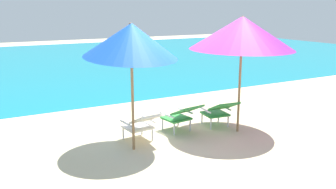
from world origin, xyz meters
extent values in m
plane|color=beige|center=(0.00, 4.00, 0.00)|extent=(40.00, 40.00, 0.00)
cube|color=teal|center=(0.00, 11.87, 0.00)|extent=(40.00, 18.00, 0.01)
cube|color=silver|center=(-0.94, 0.03, 0.28)|extent=(0.57, 0.55, 0.04)
cube|color=silver|center=(-0.90, -0.33, 0.55)|extent=(0.57, 0.56, 0.27)
cylinder|color=silver|center=(-1.18, 0.22, 0.13)|extent=(0.04, 0.04, 0.26)
cylinder|color=silver|center=(-0.74, 0.26, 0.13)|extent=(0.04, 0.04, 0.26)
cylinder|color=silver|center=(-1.13, -0.20, 0.13)|extent=(0.04, 0.04, 0.26)
cylinder|color=silver|center=(-0.70, -0.16, 0.13)|extent=(0.04, 0.04, 0.26)
cube|color=silver|center=(-1.19, 0.00, 0.40)|extent=(0.08, 0.50, 0.03)
cube|color=silver|center=(-0.68, 0.06, 0.40)|extent=(0.08, 0.50, 0.03)
cube|color=#338E3D|center=(0.04, 0.17, 0.28)|extent=(0.59, 0.57, 0.04)
cube|color=#338E3D|center=(0.09, -0.19, 0.55)|extent=(0.59, 0.58, 0.27)
cylinder|color=silver|center=(-0.21, 0.34, 0.13)|extent=(0.04, 0.04, 0.26)
cylinder|color=silver|center=(0.23, 0.41, 0.13)|extent=(0.04, 0.04, 0.26)
cylinder|color=silver|center=(-0.15, -0.07, 0.13)|extent=(0.04, 0.04, 0.26)
cylinder|color=silver|center=(0.29, -0.01, 0.13)|extent=(0.04, 0.04, 0.26)
cube|color=silver|center=(-0.22, 0.13, 0.40)|extent=(0.10, 0.50, 0.03)
cube|color=silver|center=(0.30, 0.20, 0.40)|extent=(0.10, 0.50, 0.03)
cube|color=#338E3D|center=(0.98, 0.04, 0.28)|extent=(0.57, 0.55, 0.04)
cube|color=#338E3D|center=(0.94, -0.32, 0.55)|extent=(0.57, 0.56, 0.27)
cylinder|color=silver|center=(0.78, 0.27, 0.13)|extent=(0.04, 0.04, 0.26)
cylinder|color=silver|center=(1.22, 0.23, 0.13)|extent=(0.04, 0.04, 0.26)
cylinder|color=silver|center=(0.74, -0.15, 0.13)|extent=(0.04, 0.04, 0.26)
cylinder|color=silver|center=(1.18, -0.19, 0.13)|extent=(0.04, 0.04, 0.26)
cube|color=silver|center=(0.72, 0.07, 0.40)|extent=(0.08, 0.50, 0.03)
cube|color=silver|center=(1.24, 0.01, 0.40)|extent=(0.08, 0.50, 0.03)
cylinder|color=olive|center=(-1.20, -0.39, 0.89)|extent=(0.05, 0.05, 1.79)
cone|color=blue|center=(-1.20, -0.39, 2.06)|extent=(2.07, 2.10, 0.74)
sphere|color=#4C3823|center=(-1.20, -0.39, 2.33)|extent=(0.07, 0.07, 0.07)
cylinder|color=olive|center=(1.19, -0.52, 0.91)|extent=(0.05, 0.05, 1.82)
cone|color=purple|center=(1.19, -0.52, 2.12)|extent=(3.04, 3.04, 0.69)
sphere|color=#4C3823|center=(1.19, -0.52, 2.42)|extent=(0.07, 0.07, 0.07)
camera|label=1|loc=(-3.65, -6.29, 2.62)|focal=38.25mm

